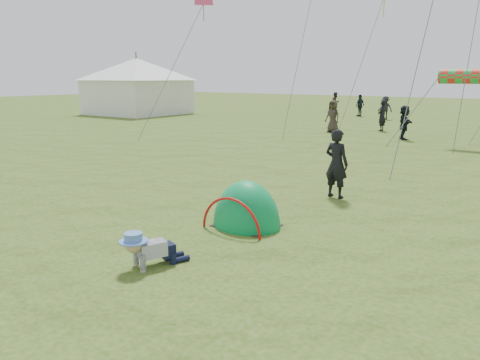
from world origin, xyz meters
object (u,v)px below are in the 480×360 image
Objects in this scene: crawling_toddler at (148,248)px; event_marquee at (137,84)px; popup_tent at (246,226)px; standing_adult at (336,164)px.

crawling_toddler is 0.12× the size of event_marquee.
popup_tent is (0.03, 2.68, -0.32)m from crawling_toddler.
event_marquee is at bearing -24.31° from standing_adult.
standing_adult is 0.25× the size of event_marquee.
popup_tent reaches higher than crawling_toddler.
popup_tent is 0.27× the size of event_marquee.
standing_adult reaches higher than crawling_toddler.
standing_adult is 29.91m from event_marquee.
standing_adult is at bearing 105.90° from crawling_toddler.
event_marquee reaches higher than crawling_toddler.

